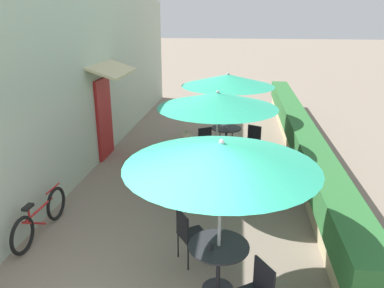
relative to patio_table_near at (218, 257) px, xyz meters
name	(u,v)px	position (x,y,z in m)	size (l,w,h in m)	color
cafe_facade_wall	(103,76)	(-3.47, 5.43, 1.55)	(0.98, 13.96, 4.20)	#B2C1AD
planter_hedge	(299,138)	(1.82, 5.47, 0.00)	(0.60, 12.96, 1.01)	tan
patio_table_near	(218,257)	(0.00, 0.00, 0.00)	(0.82, 0.82, 0.72)	#28282D
patio_umbrella_near	(221,155)	(0.00, 0.00, 1.48)	(2.44, 2.44, 2.22)	#B7B7BC
cafe_chair_near_right	(189,232)	(-0.48, 0.58, -0.02)	(0.56, 0.56, 0.87)	black
coffee_cup_near	(210,246)	(-0.10, -0.10, 0.23)	(0.07, 0.07, 0.09)	#232328
patio_table_mid	(216,168)	(-0.24, 3.07, 0.00)	(0.82, 0.82, 0.72)	#28282D
patio_umbrella_mid	(218,100)	(-0.24, 3.07, 1.48)	(2.44, 2.44, 2.22)	#B7B7BC
cafe_chair_mid_left	(185,163)	(-0.95, 3.33, -0.02)	(0.53, 0.53, 0.87)	black
seated_patron_mid_left	(188,155)	(-0.90, 3.43, 0.15)	(0.46, 0.50, 1.25)	#23232D
cafe_chair_mid_right	(250,176)	(0.47, 2.81, -0.02)	(0.53, 0.53, 0.87)	black
patio_table_far	(226,134)	(-0.12, 5.52, 0.00)	(0.82, 0.82, 0.72)	#28282D
patio_umbrella_far	(228,80)	(-0.12, 5.52, 1.48)	(2.44, 2.44, 2.22)	#B7B7BC
cafe_chair_far_left	(203,139)	(-0.72, 5.06, -0.02)	(0.55, 0.55, 0.87)	black
cafe_chair_far_right	(252,139)	(0.58, 5.24, -0.02)	(0.54, 0.54, 0.87)	black
cafe_chair_far_back	(224,127)	(-0.23, 6.27, -0.02)	(0.41, 0.41, 0.87)	black
bicycle_leaning	(40,218)	(-3.13, 1.00, -0.21)	(0.12, 1.71, 0.71)	black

